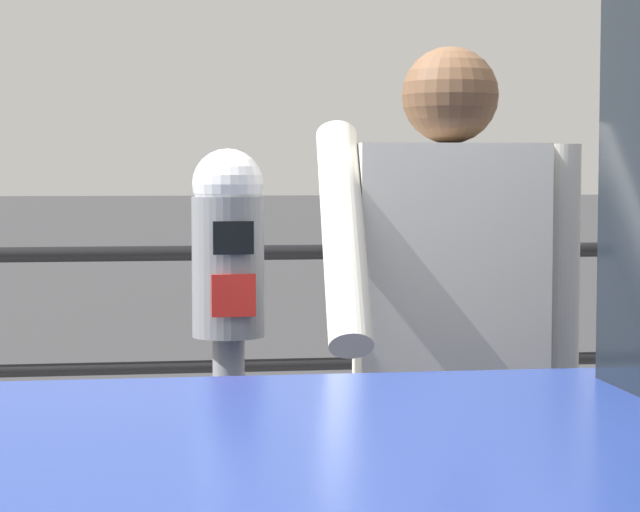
{
  "coord_description": "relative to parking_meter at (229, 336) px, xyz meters",
  "views": [
    {
      "loc": [
        -0.06,
        -2.34,
        1.45
      ],
      "look_at": [
        0.31,
        0.25,
        1.28
      ],
      "focal_mm": 69.33,
      "sensor_mm": 36.0,
      "label": 1
    }
  ],
  "objects": [
    {
      "name": "pedestrian_at_meter",
      "position": [
        0.5,
        0.02,
        -0.07
      ],
      "size": [
        0.62,
        0.5,
        1.61
      ],
      "rotation": [
        0.0,
        0.0,
        -3.22
      ],
      "color": "slate",
      "rests_on": "sidewalk_curb"
    },
    {
      "name": "background_railing",
      "position": [
        -0.12,
        2.24,
        -0.23
      ],
      "size": [
        24.06,
        0.06,
        1.04
      ],
      "color": "black",
      "rests_on": "sidewalk_curb"
    },
    {
      "name": "parking_meter",
      "position": [
        0.0,
        0.0,
        0.0
      ],
      "size": [
        0.16,
        0.17,
        1.38
      ],
      "rotation": [
        0.0,
        0.0,
        3.21
      ],
      "color": "slate",
      "rests_on": "sidewalk_curb"
    }
  ]
}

